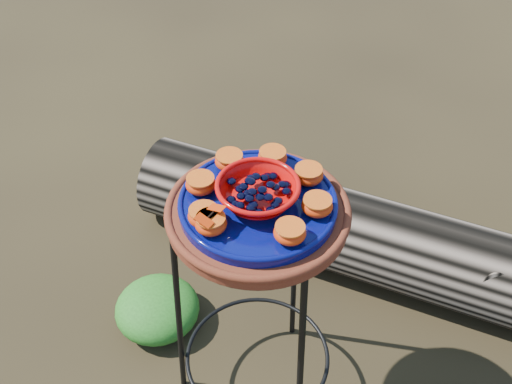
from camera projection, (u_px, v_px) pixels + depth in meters
The scene contains 18 objects.
ground at pixel (257, 384), 1.91m from camera, with size 60.00×60.00×0.00m, color black.
plant_stand at pixel (258, 313), 1.68m from camera, with size 0.44×0.44×0.70m, color black, non-canonical shape.
terracotta_saucer at pixel (258, 214), 1.43m from camera, with size 0.41×0.41×0.03m, color maroon.
cobalt_plate at pixel (258, 205), 1.41m from camera, with size 0.35×0.35×0.02m, color #000747.
red_bowl at pixel (258, 193), 1.38m from camera, with size 0.17×0.17×0.05m, color red, non-canonical shape.
glass_gems at pixel (258, 180), 1.36m from camera, with size 0.14×0.14×0.02m, color black, non-canonical shape.
orange_half_0 at pixel (211, 224), 1.32m from camera, with size 0.07×0.07×0.04m, color #CD4D11.
orange_half_1 at pixel (290, 233), 1.30m from camera, with size 0.07×0.07×0.04m, color #CD4D11.
orange_half_2 at pixel (317, 206), 1.36m from camera, with size 0.07×0.07×0.04m, color #CD4D11.
orange_half_3 at pixel (308, 175), 1.43m from camera, with size 0.07×0.07×0.04m, color #CD4D11.
orange_half_4 at pixel (273, 157), 1.48m from camera, with size 0.07×0.07×0.04m, color #CD4D11.
orange_half_5 at pixel (229, 161), 1.47m from camera, with size 0.07×0.07×0.04m, color #CD4D11.
orange_half_6 at pixel (201, 184), 1.41m from camera, with size 0.07×0.07×0.04m, color #CD4D11.
orange_half_7 at pixel (204, 216), 1.34m from camera, with size 0.07×0.07×0.04m, color #CD4D11.
butterfly at pixel (210, 215), 1.31m from camera, with size 0.08×0.05×0.01m, color red, non-canonical shape.
driftwood_log at pixel (355, 234), 2.17m from camera, with size 1.54×0.40×0.29m, color black, non-canonical shape.
foliage_left at pixel (157, 308), 2.04m from camera, with size 0.27×0.27×0.13m, color #1F5617.
foliage_back at pixel (274, 221), 2.32m from camera, with size 0.27×0.27×0.13m, color #1F5617.
Camera 1 is at (0.51, -0.88, 1.72)m, focal length 45.00 mm.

